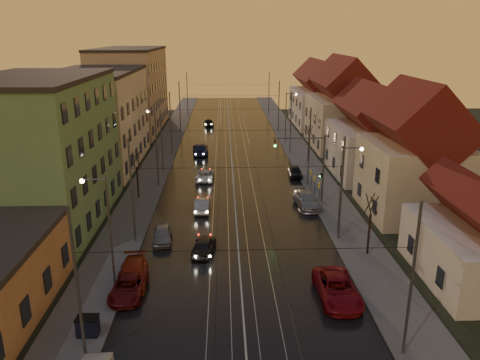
{
  "coord_description": "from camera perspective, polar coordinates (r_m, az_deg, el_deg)",
  "views": [
    {
      "loc": [
        -1.12,
        -27.23,
        16.89
      ],
      "look_at": [
        0.53,
        18.26,
        2.51
      ],
      "focal_mm": 35.0,
      "sensor_mm": 36.0,
      "label": 1
    }
  ],
  "objects": [
    {
      "name": "parked_left_1",
      "position": [
        33.01,
        -13.45,
        -12.53
      ],
      "size": [
        2.2,
        4.55,
        1.25
      ],
      "primitive_type": "imported",
      "rotation": [
        0.0,
        0.0,
        -0.03
      ],
      "color": "#5D1012",
      "rests_on": "ground"
    },
    {
      "name": "catenary_pole_l_1",
      "position": [
        39.02,
        -13.03,
        -1.46
      ],
      "size": [
        0.16,
        0.16,
        9.0
      ],
      "primitive_type": "cylinder",
      "color": "#595B60",
      "rests_on": "ground"
    },
    {
      "name": "house_right_2",
      "position": [
        59.4,
        15.79,
        4.96
      ],
      "size": [
        9.18,
        12.24,
        9.2
      ],
      "color": "silver",
      "rests_on": "ground"
    },
    {
      "name": "driving_car_4",
      "position": [
        89.24,
        -3.85,
        7.04
      ],
      "size": [
        2.12,
        4.34,
        1.43
      ],
      "primitive_type": "imported",
      "rotation": [
        0.0,
        0.0,
        3.25
      ],
      "color": "black",
      "rests_on": "ground"
    },
    {
      "name": "bare_tree_1",
      "position": [
        37.95,
        15.52,
        -5.46
      ],
      "size": [
        1.09,
        1.09,
        5.11
      ],
      "color": "black",
      "rests_on": "ground"
    },
    {
      "name": "apartment_left_2",
      "position": [
        64.31,
        -16.94,
        7.02
      ],
      "size": [
        10.0,
        20.0,
        12.0
      ],
      "primitive_type": "cube",
      "color": "beige",
      "rests_on": "ground"
    },
    {
      "name": "catenary_pole_r_2",
      "position": [
        53.6,
        8.44,
        3.97
      ],
      "size": [
        0.16,
        0.16,
        9.0
      ],
      "primitive_type": "cylinder",
      "color": "#595B60",
      "rests_on": "ground"
    },
    {
      "name": "catenary_pole_l_2",
      "position": [
        53.24,
        -10.12,
        3.79
      ],
      "size": [
        0.16,
        0.16,
        9.0
      ],
      "primitive_type": "cylinder",
      "color": "#595B60",
      "rests_on": "ground"
    },
    {
      "name": "sidewalk_right",
      "position": [
        70.19,
        7.11,
        3.53
      ],
      "size": [
        4.0,
        120.0,
        0.15
      ],
      "primitive_type": "cube",
      "color": "#4C4C4C",
      "rests_on": "ground"
    },
    {
      "name": "catenary_pole_l_0",
      "position": [
        25.7,
        -19.19,
        -12.37
      ],
      "size": [
        0.16,
        0.16,
        9.0
      ],
      "primitive_type": "cylinder",
      "color": "#595B60",
      "rests_on": "ground"
    },
    {
      "name": "parked_right_2",
      "position": [
        57.5,
        6.73,
        1.0
      ],
      "size": [
        1.72,
        3.89,
        1.3
      ],
      "primitive_type": "imported",
      "rotation": [
        0.0,
        0.0,
        -0.05
      ],
      "color": "black",
      "rests_on": "ground"
    },
    {
      "name": "driving_car_0",
      "position": [
        37.76,
        -4.45,
        -7.96
      ],
      "size": [
        2.11,
        4.14,
        1.35
      ],
      "primitive_type": "imported",
      "rotation": [
        0.0,
        0.0,
        3.01
      ],
      "color": "black",
      "rests_on": "ground"
    },
    {
      "name": "street_lamp_3",
      "position": [
        74.91,
        5.85,
        8.21
      ],
      "size": [
        1.75,
        0.32,
        8.0
      ],
      "color": "#595B60",
      "rests_on": "ground"
    },
    {
      "name": "traffic_light_mast",
      "position": [
        47.75,
        9.0,
        2.39
      ],
      "size": [
        5.3,
        0.32,
        7.2
      ],
      "color": "#595B60",
      "rests_on": "ground"
    },
    {
      "name": "bare_tree_0",
      "position": [
        50.21,
        -12.41,
        0.43
      ],
      "size": [
        1.09,
        1.09,
        5.11
      ],
      "color": "black",
      "rests_on": "ground"
    },
    {
      "name": "catenary_pole_r_0",
      "position": [
        26.43,
        20.2,
        -11.61
      ],
      "size": [
        0.16,
        0.16,
        9.0
      ],
      "primitive_type": "cylinder",
      "color": "#595B60",
      "rests_on": "ground"
    },
    {
      "name": "catenary_pole_r_3",
      "position": [
        68.08,
        6.21,
        6.94
      ],
      "size": [
        0.16,
        0.16,
        9.0
      ],
      "primitive_type": "cylinder",
      "color": "#595B60",
      "rests_on": "ground"
    },
    {
      "name": "street_lamp_0",
      "position": [
        32.59,
        -16.17,
        -4.82
      ],
      "size": [
        1.75,
        0.32,
        8.0
      ],
      "color": "#595B60",
      "rests_on": "ground"
    },
    {
      "name": "driving_car_2",
      "position": [
        56.06,
        -4.28,
        0.61
      ],
      "size": [
        2.26,
        4.57,
        1.24
      ],
      "primitive_type": "imported",
      "rotation": [
        0.0,
        0.0,
        3.1
      ],
      "color": "silver",
      "rests_on": "ground"
    },
    {
      "name": "catenary_pole_l_3",
      "position": [
        67.8,
        -8.44,
        6.81
      ],
      "size": [
        0.16,
        0.16,
        9.0
      ],
      "primitive_type": "cylinder",
      "color": "#595B60",
      "rests_on": "ground"
    },
    {
      "name": "catenary_pole_r_1",
      "position": [
        39.51,
        12.27,
        -1.17
      ],
      "size": [
        0.16,
        0.16,
        9.0
      ],
      "primitive_type": "cylinder",
      "color": "#595B60",
      "rests_on": "ground"
    },
    {
      "name": "parked_right_1",
      "position": [
        47.8,
        8.18,
        -2.42
      ],
      "size": [
        2.58,
        5.25,
        1.47
      ],
      "primitive_type": "imported",
      "rotation": [
        0.0,
        0.0,
        0.1
      ],
      "color": "#9B9BA0",
      "rests_on": "ground"
    },
    {
      "name": "house_right_1",
      "position": [
        47.36,
        20.5,
        2.42
      ],
      "size": [
        8.67,
        10.2,
        10.8
      ],
      "color": "#C2B895",
      "rests_on": "ground"
    },
    {
      "name": "tram_rail_1",
      "position": [
        69.31,
        -1.73,
        3.46
      ],
      "size": [
        0.06,
        120.0,
        0.03
      ],
      "primitive_type": "cube",
      "color": "gray",
      "rests_on": "road"
    },
    {
      "name": "house_right_3",
      "position": [
        73.37,
        12.38,
        8.43
      ],
      "size": [
        9.18,
        14.28,
        11.5
      ],
      "color": "#C2B895",
      "rests_on": "ground"
    },
    {
      "name": "apartment_left_1",
      "position": [
        45.57,
        -23.12,
        2.92
      ],
      "size": [
        10.0,
        18.0,
        13.0
      ],
      "primitive_type": "cube",
      "color": "#5B8957",
      "rests_on": "ground"
    },
    {
      "name": "driving_car_1",
      "position": [
        46.35,
        -4.64,
        -3.03
      ],
      "size": [
        1.42,
        4.03,
        1.33
      ],
      "primitive_type": "imported",
      "rotation": [
        0.0,
        0.0,
        3.14
      ],
      "color": "#A0A0A5",
      "rests_on": "ground"
    },
    {
      "name": "tram_rail_0",
      "position": [
        69.32,
        -2.92,
        3.45
      ],
      "size": [
        0.06,
        120.0,
        0.03
      ],
      "primitive_type": "cube",
      "color": "gray",
      "rests_on": "road"
    },
    {
      "name": "bare_tree_2",
      "position": [
        63.95,
        8.38,
        4.32
      ],
      "size": [
        1.09,
        1.09,
        5.11
      ],
      "color": "black",
      "rests_on": "ground"
    },
    {
      "name": "dumpster",
      "position": [
        29.59,
        -18.06,
        -16.62
      ],
      "size": [
        1.22,
        0.83,
        1.1
      ],
      "primitive_type": "cube",
      "rotation": [
        0.0,
        0.0,
        -0.03
      ],
      "color": "black",
      "rests_on": "sidewalk_left"
    },
    {
      "name": "street_lamp_1",
      "position": [
        40.43,
        12.66,
        -0.19
      ],
      "size": [
        1.75,
        0.32,
        8.0
      ],
      "color": "#595B60",
      "rests_on": "ground"
    },
    {
      "name": "parked_left_3",
      "position": [
        40.19,
        -9.46,
        -6.54
      ],
      "size": [
        1.88,
        4.02,
        1.33
      ],
      "primitive_type": "imported",
      "rotation": [
        0.0,
        0.0,
        0.08
      ],
      "color": "gray",
      "rests_on": "ground"
    },
    {
      "name": "house_right_4",
      "position": [
        90.85,
        9.58,
        9.79
      ],
      "size": [
        9.18,
        16.32,
        10.0
      ],
      "color": "silver",
      "rests_on": "ground"
    },
    {
      "name": "catenary_pole_r_4",
      "position": [
        82.74,
        4.75,
        8.85
      ],
      "size": [
        0.16,
        0.16,
        9.0
      ],
      "primitive_type": "cylinder",
      "color": "#595B60",
      "rests_on": "ground"
    },
    {
      "name": "parked_right_0",
      "position": [
        32.31,
        11.77,
        -12.83
      ],
      "size": [
        2.57,
        5.5,
        1.52
      ],
      "primitive_type": "imported",
      "rotation": [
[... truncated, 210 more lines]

